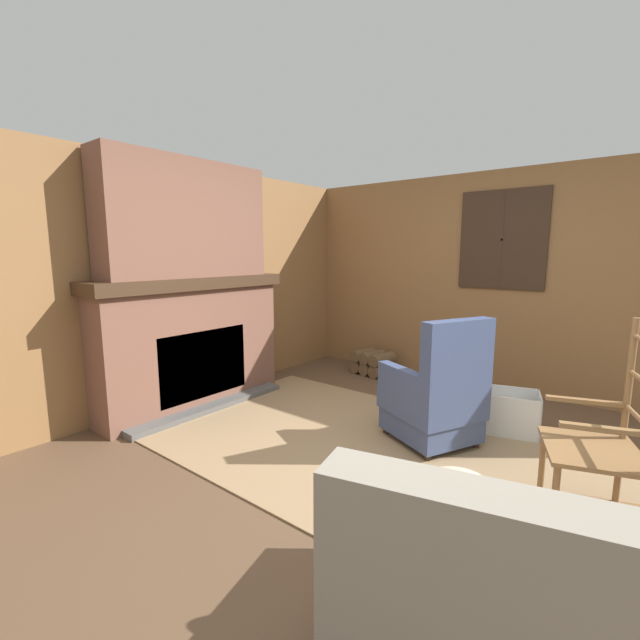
{
  "coord_description": "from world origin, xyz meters",
  "views": [
    {
      "loc": [
        1.32,
        -2.4,
        1.5
      ],
      "look_at": [
        -1.03,
        0.53,
        0.9
      ],
      "focal_mm": 24.0,
      "sensor_mm": 36.0,
      "label": 1
    }
  ],
  "objects_px": {
    "armchair": "(435,399)",
    "firewood_stack": "(372,362)",
    "rocking_chair": "(600,456)",
    "laundry_basket": "(508,412)",
    "oil_lamp_vase": "(105,268)",
    "sofa_segment": "(516,604)",
    "storage_case": "(241,269)",
    "decorative_plate_on_mantel": "(191,263)"
  },
  "relations": [
    {
      "from": "sofa_segment",
      "to": "armchair",
      "type": "bearing_deg",
      "value": 17.65
    },
    {
      "from": "storage_case",
      "to": "decorative_plate_on_mantel",
      "type": "relative_size",
      "value": 0.74
    },
    {
      "from": "storage_case",
      "to": "sofa_segment",
      "type": "height_order",
      "value": "storage_case"
    },
    {
      "from": "firewood_stack",
      "to": "armchair",
      "type": "bearing_deg",
      "value": -44.21
    },
    {
      "from": "armchair",
      "to": "storage_case",
      "type": "distance_m",
      "value": 2.46
    },
    {
      "from": "rocking_chair",
      "to": "laundry_basket",
      "type": "bearing_deg",
      "value": -73.22
    },
    {
      "from": "laundry_basket",
      "to": "decorative_plate_on_mantel",
      "type": "relative_size",
      "value": 2.05
    },
    {
      "from": "rocking_chair",
      "to": "storage_case",
      "type": "bearing_deg",
      "value": -26.65
    },
    {
      "from": "rocking_chair",
      "to": "oil_lamp_vase",
      "type": "distance_m",
      "value": 3.66
    },
    {
      "from": "oil_lamp_vase",
      "to": "storage_case",
      "type": "height_order",
      "value": "oil_lamp_vase"
    },
    {
      "from": "laundry_basket",
      "to": "oil_lamp_vase",
      "type": "height_order",
      "value": "oil_lamp_vase"
    },
    {
      "from": "storage_case",
      "to": "decorative_plate_on_mantel",
      "type": "height_order",
      "value": "decorative_plate_on_mantel"
    },
    {
      "from": "oil_lamp_vase",
      "to": "storage_case",
      "type": "relative_size",
      "value": 1.48
    },
    {
      "from": "laundry_basket",
      "to": "storage_case",
      "type": "distance_m",
      "value": 2.94
    },
    {
      "from": "armchair",
      "to": "laundry_basket",
      "type": "bearing_deg",
      "value": -97.49
    },
    {
      "from": "firewood_stack",
      "to": "oil_lamp_vase",
      "type": "bearing_deg",
      "value": -106.84
    },
    {
      "from": "oil_lamp_vase",
      "to": "armchair",
      "type": "bearing_deg",
      "value": 31.97
    },
    {
      "from": "armchair",
      "to": "firewood_stack",
      "type": "distance_m",
      "value": 1.99
    },
    {
      "from": "oil_lamp_vase",
      "to": "decorative_plate_on_mantel",
      "type": "bearing_deg",
      "value": 91.37
    },
    {
      "from": "firewood_stack",
      "to": "oil_lamp_vase",
      "type": "relative_size",
      "value": 1.75
    },
    {
      "from": "sofa_segment",
      "to": "firewood_stack",
      "type": "bearing_deg",
      "value": 24.76
    },
    {
      "from": "oil_lamp_vase",
      "to": "sofa_segment",
      "type": "relative_size",
      "value": 0.21
    },
    {
      "from": "firewood_stack",
      "to": "sofa_segment",
      "type": "distance_m",
      "value": 3.85
    },
    {
      "from": "laundry_basket",
      "to": "decorative_plate_on_mantel",
      "type": "bearing_deg",
      "value": -156.29
    },
    {
      "from": "rocking_chair",
      "to": "decorative_plate_on_mantel",
      "type": "relative_size",
      "value": 4.24
    },
    {
      "from": "firewood_stack",
      "to": "laundry_basket",
      "type": "bearing_deg",
      "value": -23.43
    },
    {
      "from": "rocking_chair",
      "to": "decorative_plate_on_mantel",
      "type": "bearing_deg",
      "value": -16.38
    },
    {
      "from": "armchair",
      "to": "sofa_segment",
      "type": "bearing_deg",
      "value": 147.41
    },
    {
      "from": "decorative_plate_on_mantel",
      "to": "armchair",
      "type": "bearing_deg",
      "value": 14.17
    },
    {
      "from": "laundry_basket",
      "to": "storage_case",
      "type": "height_order",
      "value": "storage_case"
    },
    {
      "from": "armchair",
      "to": "firewood_stack",
      "type": "relative_size",
      "value": 1.97
    },
    {
      "from": "firewood_stack",
      "to": "decorative_plate_on_mantel",
      "type": "height_order",
      "value": "decorative_plate_on_mantel"
    },
    {
      "from": "armchair",
      "to": "rocking_chair",
      "type": "distance_m",
      "value": 1.19
    },
    {
      "from": "rocking_chair",
      "to": "sofa_segment",
      "type": "height_order",
      "value": "rocking_chair"
    },
    {
      "from": "sofa_segment",
      "to": "oil_lamp_vase",
      "type": "bearing_deg",
      "value": 72.31
    },
    {
      "from": "laundry_basket",
      "to": "storage_case",
      "type": "xyz_separation_m",
      "value": [
        -2.65,
        -0.56,
        1.14
      ]
    },
    {
      "from": "armchair",
      "to": "decorative_plate_on_mantel",
      "type": "distance_m",
      "value": 2.57
    },
    {
      "from": "armchair",
      "to": "storage_case",
      "type": "relative_size",
      "value": 5.1
    },
    {
      "from": "armchair",
      "to": "laundry_basket",
      "type": "distance_m",
      "value": 0.74
    },
    {
      "from": "firewood_stack",
      "to": "decorative_plate_on_mantel",
      "type": "relative_size",
      "value": 1.93
    },
    {
      "from": "laundry_basket",
      "to": "sofa_segment",
      "type": "relative_size",
      "value": 0.4
    },
    {
      "from": "laundry_basket",
      "to": "rocking_chair",
      "type": "bearing_deg",
      "value": -54.02
    }
  ]
}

